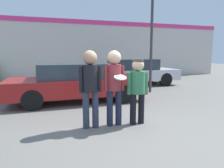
{
  "coord_description": "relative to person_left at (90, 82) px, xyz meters",
  "views": [
    {
      "loc": [
        -1.56,
        -4.21,
        1.69
      ],
      "look_at": [
        -0.1,
        0.35,
        0.98
      ],
      "focal_mm": 32.0,
      "sensor_mm": 36.0,
      "label": 1
    }
  ],
  "objects": [
    {
      "name": "person_middle_with_frisbee",
      "position": [
        0.57,
        -0.0,
        -0.0
      ],
      "size": [
        0.49,
        0.54,
        1.78
      ],
      "color": "#1E2338",
      "rests_on": "ground"
    },
    {
      "name": "ground_plane",
      "position": [
        0.67,
        -0.18,
        -1.07
      ],
      "size": [
        56.0,
        56.0,
        0.0
      ],
      "primitive_type": "plane",
      "color": "#66635E"
    },
    {
      "name": "street_lamp",
      "position": [
        3.75,
        3.55,
        2.37
      ],
      "size": [
        1.51,
        0.35,
        5.53
      ],
      "color": "#38383D",
      "rests_on": "ground"
    },
    {
      "name": "person_left",
      "position": [
        0.0,
        0.0,
        0.0
      ],
      "size": [
        0.51,
        0.34,
        1.78
      ],
      "color": "#2D3347",
      "rests_on": "ground"
    },
    {
      "name": "parked_car_near",
      "position": [
        0.06,
        2.84,
        -0.37
      ],
      "size": [
        4.76,
        1.95,
        1.37
      ],
      "color": "maroon",
      "rests_on": "ground"
    },
    {
      "name": "parked_car_far",
      "position": [
        3.62,
        5.72,
        -0.34
      ],
      "size": [
        4.72,
        1.92,
        1.43
      ],
      "color": "silver",
      "rests_on": "ground"
    },
    {
      "name": "person_right",
      "position": [
        1.14,
        -0.07,
        -0.12
      ],
      "size": [
        0.53,
        0.36,
        1.59
      ],
      "color": "black",
      "rests_on": "ground"
    },
    {
      "name": "storefront_building",
      "position": [
        0.67,
        9.64,
        0.97
      ],
      "size": [
        24.0,
        0.22,
        4.03
      ],
      "color": "beige",
      "rests_on": "ground"
    }
  ]
}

